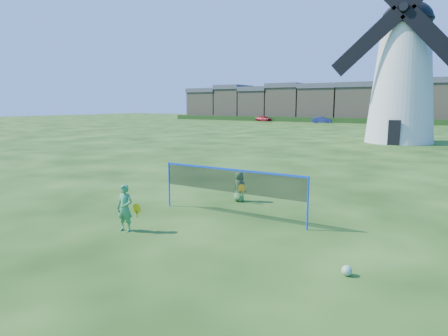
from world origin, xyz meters
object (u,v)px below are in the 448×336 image
Objects in this scene: car_left at (263,118)px; player_girl at (125,208)px; car_right at (322,120)px; player_boy at (239,187)px; play_ball at (347,271)px; windmill at (403,74)px; badminton_net at (231,182)px.

player_girl is at bearing -146.96° from car_left.
car_right is (-14.97, 65.84, -0.06)m from player_girl.
player_girl reaches higher than player_boy.
play_ball is 75.34m from car_left.
player_girl reaches higher than car_right.
player_boy reaches higher than play_ball.
windmill is at bearing 74.21° from player_girl.
windmill is at bearing 95.63° from play_ball.
car_left is at bearing -50.39° from player_boy.
player_boy is at bearing -144.67° from car_left.
player_boy is (-1.85, -27.26, -5.77)m from windmill.
badminton_net is 3.34m from player_girl.
badminton_net reaches higher than player_boy.
badminton_net is at bearing -144.76° from car_left.
car_left is at bearing 131.13° from windmill.
player_girl is 67.52m from car_right.
windmill is at bearing -162.84° from car_right.
player_boy is at bearing 66.32° from player_girl.
windmill is 27.92m from player_boy.
car_left is (-28.16, 67.47, -0.06)m from player_girl.
windmill reaches higher than badminton_net.
car_right is at bearing -86.63° from car_left.
car_right reaches higher than car_left.
car_right is at bearing 107.78° from play_ball.
windmill is 3.47× the size of badminton_net.
car_left is (-29.23, 62.85, 0.06)m from player_boy.
windmill is at bearing -128.49° from car_left.
car_left is at bearing 102.11° from player_girl.
player_boy is 63.29m from car_right.
badminton_net is at bearing -92.17° from windmill.
badminton_net is at bearing 126.48° from player_boy.
windmill is 13.16× the size of player_girl.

